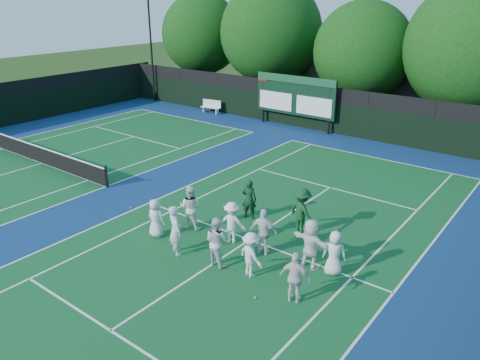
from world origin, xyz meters
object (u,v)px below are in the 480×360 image
Objects in this scene: bench at (211,106)px; coach_left at (249,199)px; tennis_net at (41,155)px; scoreboard at (295,96)px.

coach_left is (13.14, -12.88, 0.29)m from bench.
tennis_net is at bearing -88.86° from bench.
scoreboard is at bearing 64.40° from tennis_net.
scoreboard reaches higher than coach_left.
tennis_net is 12.95m from coach_left.
scoreboard is 16.26m from tennis_net.
bench is (-7.27, -0.21, -1.65)m from scoreboard.
coach_left is at bearing 6.65° from tennis_net.
bench is 0.98× the size of coach_left.
scoreboard is 7.46m from bench.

